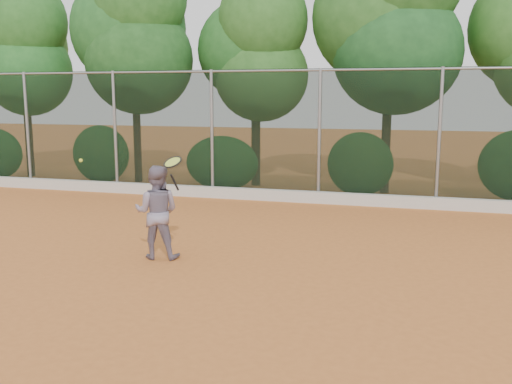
# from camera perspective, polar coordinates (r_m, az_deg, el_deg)

# --- Properties ---
(ground) EXTENTS (80.00, 80.00, 0.00)m
(ground) POSITION_cam_1_polar(r_m,az_deg,el_deg) (8.72, -1.85, -9.20)
(ground) COLOR #BC672C
(ground) RESTS_ON ground
(concrete_curb) EXTENTS (24.00, 0.20, 0.30)m
(concrete_curb) POSITION_cam_1_polar(r_m,az_deg,el_deg) (15.13, 6.12, -0.53)
(concrete_curb) COLOR beige
(concrete_curb) RESTS_ON ground
(tennis_player) EXTENTS (0.89, 0.75, 1.63)m
(tennis_player) POSITION_cam_1_polar(r_m,az_deg,el_deg) (10.03, -9.88, -2.00)
(tennis_player) COLOR slate
(tennis_player) RESTS_ON ground
(chainlink_fence) EXTENTS (24.09, 0.09, 3.50)m
(chainlink_fence) POSITION_cam_1_polar(r_m,az_deg,el_deg) (15.10, 6.36, 5.98)
(chainlink_fence) COLOR black
(chainlink_fence) RESTS_ON ground
(foliage_backdrop) EXTENTS (23.70, 3.63, 7.55)m
(foliage_backdrop) POSITION_cam_1_polar(r_m,az_deg,el_deg) (17.18, 5.83, 14.92)
(foliage_backdrop) COLOR #3D2517
(foliage_backdrop) RESTS_ON ground
(tennis_racket) EXTENTS (0.40, 0.38, 0.59)m
(tennis_racket) POSITION_cam_1_polar(r_m,az_deg,el_deg) (9.58, -8.32, 2.74)
(tennis_racket) COLOR black
(tennis_racket) RESTS_ON ground
(tennis_ball_in_flight) EXTENTS (0.06, 0.06, 0.06)m
(tennis_ball_in_flight) POSITION_cam_1_polar(r_m,az_deg,el_deg) (10.30, -17.12, 3.04)
(tennis_ball_in_flight) COLOR yellow
(tennis_ball_in_flight) RESTS_ON ground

